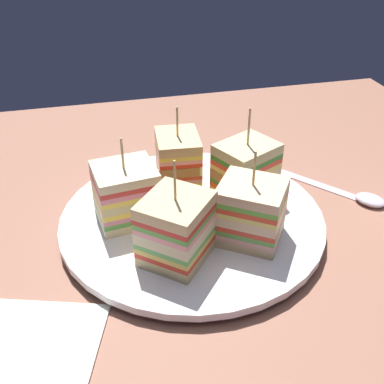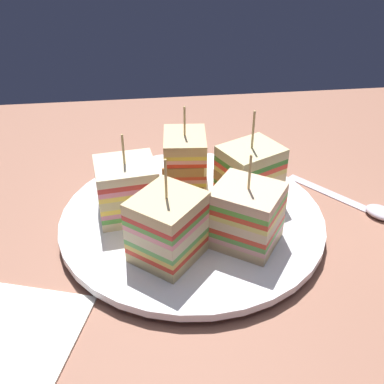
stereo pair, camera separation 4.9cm
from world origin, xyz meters
TOP-DOWN VIEW (x-y plane):
  - ground_plane at (0.00, 0.00)cm, footprint 91.11×76.12cm
  - plate at (0.00, 0.00)cm, footprint 28.69×28.69cm
  - sandwich_wedge_0 at (-0.29, 6.90)cm, footprint 5.36×6.66cm
  - sandwich_wedge_1 at (-6.81, 1.18)cm, footprint 6.93×6.45cm
  - sandwich_wedge_2 at (-3.04, -6.20)cm, footprint 8.27×8.35cm
  - sandwich_wedge_3 at (4.71, -5.06)cm, footprint 8.30×8.13cm
  - sandwich_wedge_4 at (6.62, 1.96)cm, footprint 7.82×7.26cm
  - chip_pile at (0.50, 0.52)cm, footprint 6.64×5.44cm
  - spoon at (20.51, 0.67)cm, footprint 10.27×12.18cm
  - napkin at (-18.32, -14.03)cm, footprint 16.78×16.62cm

SIDE VIEW (x-z plane):
  - ground_plane at x=0.00cm, z-range -1.80..0.00cm
  - napkin at x=-18.32cm, z-range 0.00..0.50cm
  - spoon at x=20.51cm, z-range -0.10..0.90cm
  - plate at x=0.00cm, z-range 0.16..1.68cm
  - chip_pile at x=0.50cm, z-range 1.53..3.14cm
  - sandwich_wedge_0 at x=-0.29cm, z-range -0.26..9.52cm
  - sandwich_wedge_1 at x=-6.81cm, z-range -0.17..9.43cm
  - sandwich_wedge_3 at x=4.71cm, z-range -0.30..9.63cm
  - sandwich_wedge_2 at x=-3.04cm, z-range -0.49..10.14cm
  - sandwich_wedge_4 at x=6.62cm, z-range -0.59..10.43cm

